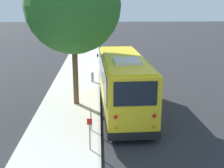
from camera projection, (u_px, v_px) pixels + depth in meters
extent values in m
plane|color=#28282B|center=(123.00, 103.00, 18.31)|extent=(160.00, 160.00, 0.00)
cube|color=beige|center=(70.00, 103.00, 18.14)|extent=(80.00, 3.61, 0.15)
cube|color=#AAA69D|center=(99.00, 102.00, 18.22)|extent=(80.00, 0.14, 0.15)
cube|color=yellow|center=(123.00, 83.00, 16.57)|extent=(8.73, 2.72, 2.92)
cube|color=black|center=(123.00, 104.00, 16.94)|extent=(8.78, 2.77, 0.28)
cube|color=black|center=(123.00, 72.00, 16.39)|extent=(8.03, 2.78, 1.40)
cube|color=black|center=(116.00, 58.00, 20.55)|extent=(0.11, 2.11, 1.47)
cube|color=black|center=(135.00, 94.00, 12.20)|extent=(0.10, 1.93, 1.12)
cube|color=black|center=(116.00, 49.00, 20.36)|extent=(0.10, 1.74, 0.22)
cube|color=yellow|center=(123.00, 58.00, 16.15)|extent=(8.20, 2.48, 0.10)
cube|color=silver|center=(127.00, 61.00, 14.64)|extent=(1.64, 1.42, 0.20)
cube|color=black|center=(116.00, 83.00, 21.11)|extent=(0.19, 2.43, 0.36)
cube|color=black|center=(135.00, 136.00, 12.75)|extent=(0.19, 2.43, 0.36)
cylinder|color=red|center=(116.00, 117.00, 12.36)|extent=(0.04, 0.18, 0.18)
cylinder|color=orange|center=(116.00, 128.00, 12.51)|extent=(0.04, 0.14, 0.14)
cylinder|color=red|center=(154.00, 116.00, 12.50)|extent=(0.04, 0.18, 0.18)
cylinder|color=orange|center=(154.00, 127.00, 12.65)|extent=(0.04, 0.14, 0.14)
cube|color=white|center=(105.00, 81.00, 21.04)|extent=(0.05, 0.32, 0.18)
cube|color=white|center=(127.00, 81.00, 21.17)|extent=(0.05, 0.32, 0.18)
cube|color=black|center=(98.00, 55.00, 20.09)|extent=(0.06, 0.10, 0.24)
cylinder|color=black|center=(103.00, 90.00, 19.28)|extent=(1.06, 0.34, 1.05)
cylinder|color=slate|center=(103.00, 90.00, 19.28)|extent=(0.48, 0.34, 0.47)
cylinder|color=black|center=(134.00, 89.00, 19.45)|extent=(1.06, 0.34, 1.05)
cylinder|color=slate|center=(134.00, 89.00, 19.45)|extent=(0.48, 0.34, 0.47)
cylinder|color=black|center=(108.00, 119.00, 14.51)|extent=(1.06, 0.34, 1.05)
cylinder|color=slate|center=(108.00, 119.00, 14.51)|extent=(0.48, 0.34, 0.47)
cylinder|color=black|center=(148.00, 118.00, 14.68)|extent=(1.06, 0.34, 1.05)
cylinder|color=slate|center=(148.00, 118.00, 14.68)|extent=(0.48, 0.34, 0.47)
cube|color=silver|center=(110.00, 66.00, 26.89)|extent=(4.23, 1.85, 0.62)
cube|color=black|center=(110.00, 60.00, 26.63)|extent=(2.02, 1.55, 0.48)
cube|color=silver|center=(110.00, 58.00, 26.56)|extent=(1.94, 1.51, 0.05)
cube|color=black|center=(110.00, 63.00, 28.98)|extent=(0.12, 1.69, 0.20)
cube|color=black|center=(111.00, 73.00, 24.92)|extent=(0.12, 1.69, 0.20)
cylinder|color=black|center=(102.00, 65.00, 28.18)|extent=(0.64, 0.22, 0.63)
cylinder|color=slate|center=(102.00, 65.00, 28.18)|extent=(0.29, 0.23, 0.28)
cylinder|color=black|center=(118.00, 64.00, 28.22)|extent=(0.64, 0.22, 0.63)
cylinder|color=slate|center=(118.00, 64.00, 28.22)|extent=(0.29, 0.23, 0.28)
cylinder|color=black|center=(102.00, 71.00, 25.65)|extent=(0.64, 0.22, 0.63)
cylinder|color=slate|center=(102.00, 71.00, 25.65)|extent=(0.29, 0.23, 0.28)
cylinder|color=black|center=(119.00, 71.00, 25.68)|extent=(0.64, 0.22, 0.63)
cylinder|color=slate|center=(119.00, 71.00, 25.68)|extent=(0.29, 0.23, 0.28)
cube|color=slate|center=(108.00, 55.00, 32.09)|extent=(4.15, 1.84, 0.65)
cube|color=black|center=(108.00, 51.00, 31.83)|extent=(1.99, 1.54, 0.48)
cube|color=slate|center=(108.00, 49.00, 31.76)|extent=(1.91, 1.50, 0.05)
cube|color=black|center=(108.00, 54.00, 34.14)|extent=(0.13, 1.66, 0.20)
cube|color=black|center=(109.00, 61.00, 30.16)|extent=(0.13, 1.66, 0.20)
cylinder|color=black|center=(102.00, 55.00, 33.36)|extent=(0.67, 0.22, 0.66)
cylinder|color=slate|center=(102.00, 55.00, 33.36)|extent=(0.30, 0.23, 0.30)
cylinder|color=black|center=(115.00, 55.00, 33.39)|extent=(0.67, 0.22, 0.66)
cylinder|color=slate|center=(115.00, 55.00, 33.39)|extent=(0.30, 0.23, 0.30)
cylinder|color=black|center=(101.00, 59.00, 30.88)|extent=(0.67, 0.22, 0.66)
cylinder|color=slate|center=(101.00, 59.00, 30.88)|extent=(0.30, 0.23, 0.30)
cylinder|color=black|center=(116.00, 59.00, 30.90)|extent=(0.67, 0.22, 0.66)
cylinder|color=slate|center=(116.00, 59.00, 30.90)|extent=(0.30, 0.23, 0.30)
cylinder|color=brown|center=(75.00, 73.00, 17.26)|extent=(0.34, 0.34, 4.04)
sphere|color=#2D6B28|center=(73.00, 6.00, 16.14)|extent=(5.59, 5.59, 5.59)
cylinder|color=gray|center=(90.00, 137.00, 12.06)|extent=(0.06, 0.06, 1.18)
cube|color=red|center=(89.00, 122.00, 11.85)|extent=(0.02, 0.22, 0.28)
cylinder|color=gray|center=(91.00, 119.00, 13.93)|extent=(0.06, 0.06, 1.18)
cylinder|color=#99999E|center=(92.00, 78.00, 22.60)|extent=(0.22, 0.22, 0.65)
sphere|color=#99999E|center=(92.00, 73.00, 22.49)|extent=(0.20, 0.20, 0.20)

